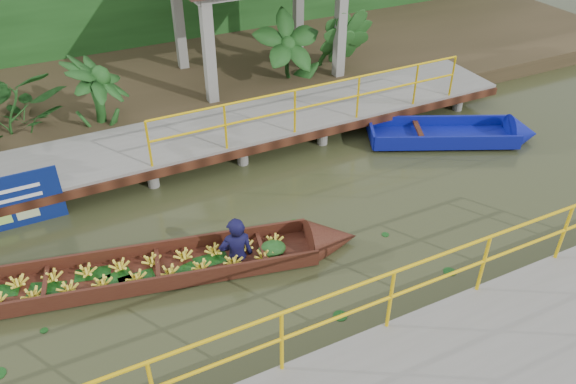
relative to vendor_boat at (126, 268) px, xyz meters
name	(u,v)px	position (x,y,z in m)	size (l,w,h in m)	color
ground	(249,248)	(2.13, -0.17, -0.24)	(80.00, 80.00, 0.00)	#2C2E17
land_strip	(143,82)	(2.13, 7.33, -0.02)	(30.00, 8.00, 0.45)	#2E2617
far_dock	(188,140)	(2.15, 3.26, 0.24)	(16.00, 2.06, 1.66)	slate
vendor_boat	(126,268)	(0.00, 0.00, 0.00)	(8.83, 2.68, 2.05)	#37150F
moored_blue_boat	(482,135)	(8.55, 0.99, -0.07)	(3.98, 2.55, 0.94)	navy
tropical_plants	(84,94)	(0.38, 5.13, 0.91)	(14.12, 1.12, 1.40)	#153A12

